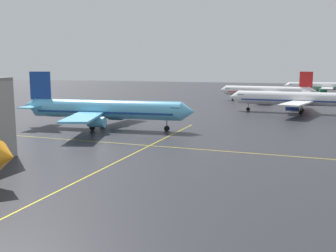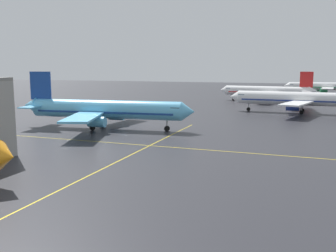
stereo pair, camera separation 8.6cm
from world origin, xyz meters
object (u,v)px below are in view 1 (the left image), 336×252
airliner_far_left_stand (267,91)px  airliner_third_row (297,99)px  airliner_far_right_stand (323,86)px  airliner_second_row (104,110)px

airliner_far_left_stand → airliner_third_row: bearing=-71.4°
airliner_far_right_stand → airliner_second_row: bearing=-110.5°
airliner_far_left_stand → airliner_far_right_stand: 52.75m
airliner_far_left_stand → airliner_far_right_stand: airliner_far_left_stand is taller
airliner_second_row → airliner_far_right_stand: size_ratio=1.08×
airliner_third_row → airliner_far_left_stand: 37.47m
airliner_far_left_stand → airliner_far_right_stand: size_ratio=1.01×
airliner_third_row → airliner_far_left_stand: bearing=108.6°
airliner_second_row → airliner_far_left_stand: (26.16, 79.48, -0.27)m
airliner_third_row → airliner_far_right_stand: 84.25m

